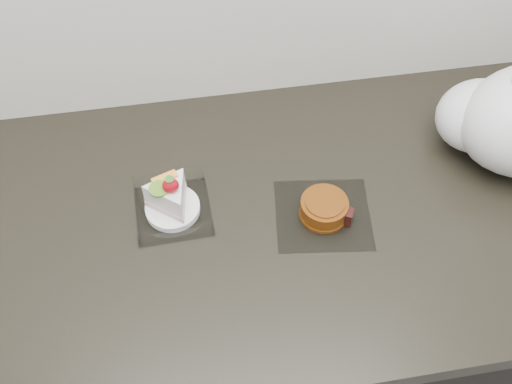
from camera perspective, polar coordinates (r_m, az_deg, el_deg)
name	(u,v)px	position (r m, az deg, el deg)	size (l,w,h in m)	color
counter	(257,323)	(1.39, 0.06, -12.93)	(2.04, 0.64, 0.90)	black
cake_tray	(172,202)	(0.99, -8.44, -1.03)	(0.13, 0.13, 0.10)	white
mooncake_wrap	(325,210)	(0.99, 6.87, -1.77)	(0.18, 0.18, 0.04)	white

